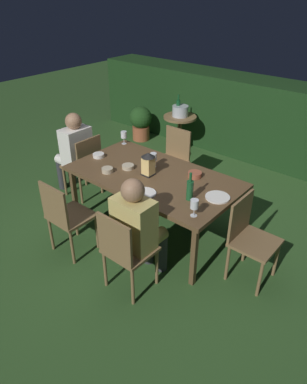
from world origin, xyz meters
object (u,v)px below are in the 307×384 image
(chair_head_far, at_px, (249,236))
(bowl_dip, at_px, (107,170))
(chair_head_near, at_px, (85,164))
(green_bottle_on_table, at_px, (190,190))
(plate_a, at_px, (218,197))
(lantern_centerpiece, at_px, (148,163))
(bowl_bread, at_px, (195,174))
(ice_bucket, at_px, (180,110))
(chair_side_left_b, at_px, (125,249))
(chair_side_right_a, at_px, (173,157))
(wine_glass_b, at_px, (194,205))
(person_in_mustard, at_px, (139,226))
(potted_plant_by_hedge, at_px, (141,122))
(dining_table, at_px, (154,179))
(bowl_olives, at_px, (99,155))
(chair_side_left_a, at_px, (66,215))
(wine_glass_c, at_px, (153,157))
(side_table, at_px, (180,129))
(wine_glass_a, at_px, (124,135))
(person_in_cream, at_px, (74,149))
(bowl_salad, at_px, (128,167))

(chair_head_far, height_order, bowl_dip, chair_head_far)
(chair_head_near, relative_size, green_bottle_on_table, 3.00)
(chair_head_far, bearing_deg, plate_a, 174.25)
(lantern_centerpiece, relative_size, green_bottle_on_table, 0.91)
(bowl_bread, bearing_deg, chair_head_far, -17.37)
(chair_head_near, distance_m, ice_bucket, 1.95)
(chair_side_left_b, height_order, chair_side_right_a, same)
(lantern_centerpiece, height_order, wine_glass_b, lantern_centerpiece)
(person_in_mustard, distance_m, potted_plant_by_hedge, 3.63)
(dining_table, bearing_deg, chair_head_near, 180.00)
(wine_glass_b, height_order, bowl_olives, wine_glass_b)
(lantern_centerpiece, height_order, green_bottle_on_table, green_bottle_on_table)
(chair_side_left_a, relative_size, chair_side_right_a, 1.00)
(person_in_mustard, relative_size, plate_a, 4.70)
(wine_glass_b, distance_m, bowl_dip, 1.23)
(dining_table, relative_size, bowl_bread, 12.58)
(wine_glass_c, height_order, side_table, wine_glass_c)
(wine_glass_b, bearing_deg, wine_glass_a, 154.51)
(wine_glass_b, bearing_deg, chair_head_far, 42.40)
(wine_glass_a, height_order, potted_plant_by_hedge, wine_glass_a)
(chair_side_right_a, xyz_separation_m, plate_a, (1.22, -0.87, 0.25))
(bowl_olives, bearing_deg, wine_glass_c, 18.67)
(bowl_dip, bearing_deg, side_table, 105.70)
(plate_a, relative_size, bowl_olives, 1.77)
(chair_side_left_b, bearing_deg, potted_plant_by_hedge, 129.72)
(bowl_olives, bearing_deg, dining_table, 5.29)
(chair_side_left_b, distance_m, person_in_cream, 2.04)
(bowl_olives, xyz_separation_m, potted_plant_by_hedge, (-1.18, 2.06, -0.41))
(plate_a, bearing_deg, potted_plant_by_hedge, 144.93)
(chair_side_right_a, distance_m, wine_glass_c, 0.89)
(person_in_cream, xyz_separation_m, green_bottle_on_table, (1.98, -0.16, 0.20))
(bowl_salad, relative_size, potted_plant_by_hedge, 0.22)
(chair_side_left_b, bearing_deg, chair_head_far, 49.82)
(person_in_mustard, bearing_deg, green_bottle_on_table, 72.95)
(lantern_centerpiece, xyz_separation_m, bowl_bread, (0.42, 0.29, -0.12))
(bowl_olives, bearing_deg, green_bottle_on_table, -3.49)
(wine_glass_a, bearing_deg, chair_head_far, -11.50)
(wine_glass_b, bearing_deg, green_bottle_on_table, 133.20)
(bowl_salad, height_order, side_table, bowl_salad)
(chair_side_left_b, xyz_separation_m, chair_side_right_a, (-0.85, 1.82, 0.00))
(green_bottle_on_table, distance_m, side_table, 2.69)
(wine_glass_b, bearing_deg, chair_side_left_b, -123.98)
(plate_a, relative_size, side_table, 0.37)
(chair_side_right_a, relative_size, lantern_centerpiece, 3.28)
(lantern_centerpiece, distance_m, bowl_dip, 0.48)
(bowl_dip, relative_size, side_table, 0.19)
(wine_glass_a, bearing_deg, chair_side_left_a, -71.99)
(wine_glass_b, height_order, plate_a, wine_glass_b)
(chair_side_right_a, height_order, wine_glass_a, wine_glass_a)
(green_bottle_on_table, relative_size, wine_glass_c, 1.72)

